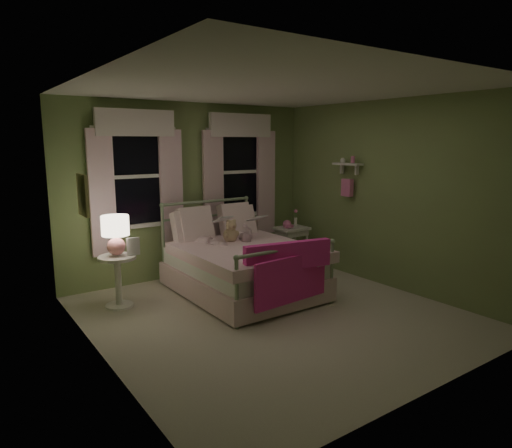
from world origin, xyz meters
TOP-DOWN VIEW (x-y plane):
  - room_shell at (0.00, 0.00)m, footprint 4.20×4.20m
  - bed at (0.13, 0.90)m, footprint 1.58×2.04m
  - pink_throw at (0.13, -0.13)m, footprint 1.10×0.29m
  - child_left at (-0.15, 1.32)m, footprint 0.32×0.24m
  - child_right at (0.41, 1.32)m, footprint 0.46×0.42m
  - book_left at (-0.15, 1.07)m, footprint 0.21×0.13m
  - book_right at (0.41, 1.07)m, footprint 0.20×0.11m
  - teddy_bear at (0.13, 1.16)m, footprint 0.24×0.20m
  - nightstand_left at (-1.42, 1.31)m, footprint 0.46×0.46m
  - table_lamp at (-1.42, 1.31)m, footprint 0.33×0.33m
  - book_nightstand at (-1.32, 1.23)m, footprint 0.18×0.24m
  - nightstand_right at (1.55, 1.56)m, footprint 0.50×0.40m
  - pink_toy at (1.45, 1.56)m, footprint 0.14×0.19m
  - bud_vase at (1.67, 1.61)m, footprint 0.06×0.06m
  - window_left at (-0.85, 2.03)m, footprint 1.34×0.13m
  - window_right at (0.85, 2.03)m, footprint 1.34×0.13m
  - wall_shelf at (1.90, 0.70)m, footprint 0.15×0.50m
  - framed_picture at (-1.95, 0.60)m, footprint 0.03×0.32m

SIDE VIEW (x-z plane):
  - bed at x=0.13m, z-range -0.21..0.98m
  - nightstand_left at x=-1.42m, z-range 0.09..0.74m
  - nightstand_right at x=1.55m, z-range 0.23..0.87m
  - pink_throw at x=0.13m, z-range 0.26..0.96m
  - book_nightstand at x=-1.32m, z-range 0.65..0.67m
  - pink_toy at x=1.45m, z-range 0.64..0.78m
  - bud_vase at x=1.67m, z-range 0.65..0.93m
  - teddy_bear at x=0.13m, z-range 0.63..0.95m
  - book_right at x=0.41m, z-range 0.79..1.05m
  - table_lamp at x=-1.42m, z-range 0.71..1.20m
  - child_right at x=0.41m, z-range 0.57..1.35m
  - book_left at x=-0.15m, z-range 0.83..1.09m
  - child_left at x=-0.15m, z-range 0.57..1.37m
  - room_shell at x=0.00m, z-range -0.80..3.40m
  - framed_picture at x=-1.95m, z-range 1.29..1.71m
  - wall_shelf at x=1.90m, z-range 1.22..1.82m
  - window_left at x=-0.85m, z-range 0.64..2.60m
  - window_right at x=0.85m, z-range 0.64..2.60m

